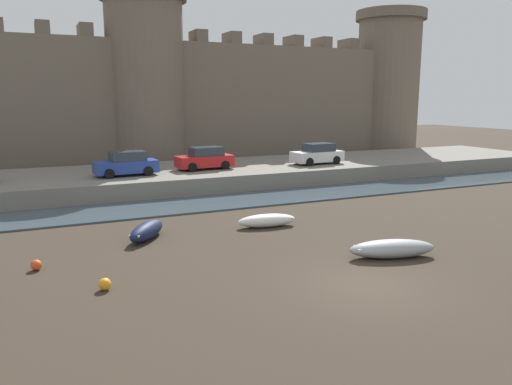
% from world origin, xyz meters
% --- Properties ---
extents(ground_plane, '(160.00, 160.00, 0.00)m').
position_xyz_m(ground_plane, '(0.00, 0.00, 0.00)').
color(ground_plane, '#382D23').
extents(water_channel, '(80.00, 4.50, 0.10)m').
position_xyz_m(water_channel, '(0.00, 14.91, 0.05)').
color(water_channel, '#3D4C56').
rests_on(water_channel, ground).
extents(quay_road, '(66.16, 10.00, 1.20)m').
position_xyz_m(quay_road, '(0.00, 22.16, 0.60)').
color(quay_road, slate).
rests_on(quay_road, ground).
extents(castle, '(61.75, 7.59, 18.65)m').
position_xyz_m(castle, '(-0.00, 32.56, 6.98)').
color(castle, '#706354').
rests_on(castle, ground).
extents(rowboat_foreground_right, '(2.45, 2.81, 0.78)m').
position_xyz_m(rowboat_foreground_right, '(-5.49, 8.78, 0.41)').
color(rowboat_foreground_right, '#141E3D').
rests_on(rowboat_foreground_right, ground).
extents(rowboat_midflat_left, '(3.71, 2.06, 0.73)m').
position_xyz_m(rowboat_midflat_left, '(2.87, 2.04, 0.38)').
color(rowboat_midflat_left, gray).
rests_on(rowboat_midflat_left, ground).
extents(rowboat_midflat_right, '(3.07, 1.32, 0.65)m').
position_xyz_m(rowboat_midflat_right, '(0.43, 8.49, 0.34)').
color(rowboat_midflat_right, silver).
rests_on(rowboat_midflat_right, ground).
extents(mooring_buoy_mid_mud, '(0.40, 0.40, 0.40)m').
position_xyz_m(mooring_buoy_mid_mud, '(-10.15, 6.32, 0.20)').
color(mooring_buoy_mid_mud, '#E04C1E').
rests_on(mooring_buoy_mid_mud, ground).
extents(mooring_buoy_near_shore, '(0.42, 0.42, 0.42)m').
position_xyz_m(mooring_buoy_near_shore, '(-8.11, 3.24, 0.21)').
color(mooring_buoy_near_shore, orange).
rests_on(mooring_buoy_near_shore, ground).
extents(car_quay_west, '(4.20, 2.08, 1.62)m').
position_xyz_m(car_quay_west, '(-4.21, 20.48, 1.98)').
color(car_quay_west, '#263F99').
rests_on(car_quay_west, quay_road).
extents(car_quay_centre_west, '(4.20, 2.08, 1.62)m').
position_xyz_m(car_quay_centre_west, '(1.55, 21.17, 1.98)').
color(car_quay_centre_west, red).
rests_on(car_quay_centre_west, quay_road).
extents(car_quay_east, '(4.20, 2.08, 1.62)m').
position_xyz_m(car_quay_east, '(10.57, 20.33, 1.98)').
color(car_quay_east, silver).
rests_on(car_quay_east, quay_road).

